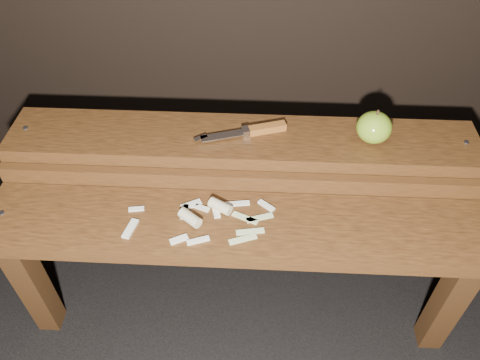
{
  "coord_description": "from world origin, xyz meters",
  "views": [
    {
      "loc": [
        0.04,
        -0.74,
        1.26
      ],
      "look_at": [
        0.0,
        0.06,
        0.45
      ],
      "focal_mm": 35.0,
      "sensor_mm": 36.0,
      "label": 1
    }
  ],
  "objects_px": {
    "bench_front_tier": "(237,244)",
    "bench_rear_tier": "(242,161)",
    "knife": "(256,130)",
    "apple": "(374,127)"
  },
  "relations": [
    {
      "from": "apple",
      "to": "bench_rear_tier",
      "type": "bearing_deg",
      "value": -179.24
    },
    {
      "from": "bench_rear_tier",
      "to": "knife",
      "type": "height_order",
      "value": "knife"
    },
    {
      "from": "bench_front_tier",
      "to": "apple",
      "type": "bearing_deg",
      "value": 35.5
    },
    {
      "from": "bench_rear_tier",
      "to": "knife",
      "type": "relative_size",
      "value": 5.14
    },
    {
      "from": "bench_front_tier",
      "to": "apple",
      "type": "relative_size",
      "value": 13.32
    },
    {
      "from": "bench_front_tier",
      "to": "bench_rear_tier",
      "type": "bearing_deg",
      "value": 90.0
    },
    {
      "from": "knife",
      "to": "bench_front_tier",
      "type": "bearing_deg",
      "value": -97.89
    },
    {
      "from": "bench_front_tier",
      "to": "bench_rear_tier",
      "type": "relative_size",
      "value": 1.0
    },
    {
      "from": "bench_rear_tier",
      "to": "bench_front_tier",
      "type": "bearing_deg",
      "value": -90.0
    },
    {
      "from": "knife",
      "to": "bench_rear_tier",
      "type": "bearing_deg",
      "value": -155.86
    }
  ]
}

